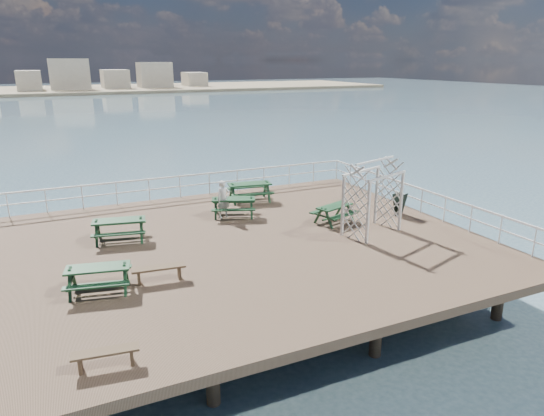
{
  "coord_description": "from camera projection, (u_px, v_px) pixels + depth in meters",
  "views": [
    {
      "loc": [
        -5.52,
        -15.51,
        6.37
      ],
      "look_at": [
        1.76,
        0.13,
        1.1
      ],
      "focal_mm": 32.0,
      "sensor_mm": 36.0,
      "label": 1
    }
  ],
  "objects": [
    {
      "name": "trellis_arbor",
      "position": [
        373.0,
        201.0,
        18.33
      ],
      "size": [
        2.56,
        1.87,
        2.85
      ],
      "rotation": [
        0.0,
        0.0,
        0.31
      ],
      "color": "white",
      "rests_on": "ground"
    },
    {
      "name": "flat_bench_far",
      "position": [
        106.0,
        355.0,
        10.42
      ],
      "size": [
        1.44,
        0.51,
        0.41
      ],
      "rotation": [
        0.0,
        0.0,
        -0.13
      ],
      "color": "brown",
      "rests_on": "ground"
    },
    {
      "name": "railing",
      "position": [
        205.0,
        203.0,
        19.48
      ],
      "size": [
        17.77,
        13.76,
        1.1
      ],
      "color": "white",
      "rests_on": "ground"
    },
    {
      "name": "picnic_table_d",
      "position": [
        98.0,
        274.0,
        13.8
      ],
      "size": [
        2.03,
        1.77,
        0.86
      ],
      "rotation": [
        0.0,
        0.0,
        -0.21
      ],
      "color": "#14371A",
      "rests_on": "ground"
    },
    {
      "name": "picnic_table_a",
      "position": [
        119.0,
        225.0,
        17.73
      ],
      "size": [
        2.13,
        1.85,
        0.91
      ],
      "rotation": [
        0.0,
        0.0,
        -0.2
      ],
      "color": "#14371A",
      "rests_on": "ground"
    },
    {
      "name": "flat_bench_near",
      "position": [
        159.0,
        270.0,
        14.52
      ],
      "size": [
        1.62,
        0.55,
        0.46
      ],
      "rotation": [
        0.0,
        0.0,
        -0.11
      ],
      "color": "brown",
      "rests_on": "ground"
    },
    {
      "name": "sandwich_board",
      "position": [
        399.0,
        204.0,
        20.7
      ],
      "size": [
        0.7,
        0.62,
        0.96
      ],
      "rotation": [
        0.0,
        0.0,
        0.38
      ],
      "color": "black",
      "rests_on": "ground"
    },
    {
      "name": "person",
      "position": [
        223.0,
        199.0,
        20.26
      ],
      "size": [
        0.63,
        0.46,
        1.6
      ],
      "primitive_type": "imported",
      "rotation": [
        0.0,
        0.0,
        0.14
      ],
      "color": "silver",
      "rests_on": "ground"
    },
    {
      "name": "ground",
      "position": [
        230.0,
        248.0,
        17.58
      ],
      "size": [
        18.0,
        14.0,
        0.3
      ],
      "primitive_type": "cube",
      "color": "brown",
      "rests_on": "ground"
    },
    {
      "name": "picnic_table_c",
      "position": [
        250.0,
        188.0,
        22.75
      ],
      "size": [
        2.21,
        1.89,
        0.97
      ],
      "rotation": [
        0.0,
        0.0,
        -0.15
      ],
      "color": "#14371A",
      "rests_on": "ground"
    },
    {
      "name": "picnic_table_b",
      "position": [
        234.0,
        203.0,
        20.54
      ],
      "size": [
        2.21,
        2.01,
        0.88
      ],
      "rotation": [
        0.0,
        0.0,
        -0.37
      ],
      "color": "#14371A",
      "rests_on": "ground"
    },
    {
      "name": "sea_backdrop",
      "position": [
        109.0,
        85.0,
        138.98
      ],
      "size": [
        300.0,
        300.0,
        9.2
      ],
      "color": "#436371",
      "rests_on": "ground"
    },
    {
      "name": "picnic_table_e",
      "position": [
        335.0,
        210.0,
        19.79
      ],
      "size": [
        1.97,
        1.77,
        0.8
      ],
      "rotation": [
        0.0,
        0.0,
        0.32
      ],
      "color": "#14371A",
      "rests_on": "ground"
    }
  ]
}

